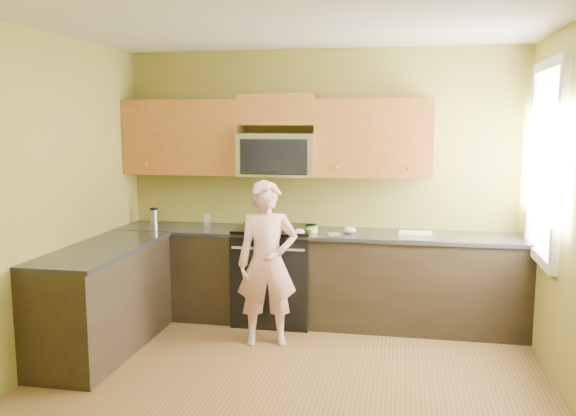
% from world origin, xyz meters
% --- Properties ---
extents(floor, '(4.00, 4.00, 0.00)m').
position_xyz_m(floor, '(0.00, 0.00, 0.00)').
color(floor, brown).
rests_on(floor, ground).
extents(ceiling, '(4.00, 4.00, 0.00)m').
position_xyz_m(ceiling, '(0.00, 0.00, 2.70)').
color(ceiling, white).
rests_on(ceiling, ground).
extents(wall_back, '(4.00, 0.00, 4.00)m').
position_xyz_m(wall_back, '(0.00, 2.00, 1.35)').
color(wall_back, olive).
rests_on(wall_back, ground).
extents(wall_front, '(4.00, 0.00, 4.00)m').
position_xyz_m(wall_front, '(0.00, -2.00, 1.35)').
color(wall_front, olive).
rests_on(wall_front, ground).
extents(wall_left, '(0.00, 4.00, 4.00)m').
position_xyz_m(wall_left, '(-2.00, 0.00, 1.35)').
color(wall_left, olive).
rests_on(wall_left, ground).
extents(cabinet_back_run, '(4.00, 0.60, 0.88)m').
position_xyz_m(cabinet_back_run, '(0.00, 1.70, 0.44)').
color(cabinet_back_run, black).
rests_on(cabinet_back_run, floor).
extents(cabinet_left_run, '(0.60, 1.60, 0.88)m').
position_xyz_m(cabinet_left_run, '(-1.70, 0.60, 0.44)').
color(cabinet_left_run, black).
rests_on(cabinet_left_run, floor).
extents(countertop_back, '(4.00, 0.62, 0.04)m').
position_xyz_m(countertop_back, '(0.00, 1.69, 0.90)').
color(countertop_back, black).
rests_on(countertop_back, cabinet_back_run).
extents(countertop_left, '(0.62, 1.60, 0.04)m').
position_xyz_m(countertop_left, '(-1.69, 0.60, 0.90)').
color(countertop_left, black).
rests_on(countertop_left, cabinet_left_run).
extents(stove, '(0.76, 0.65, 0.95)m').
position_xyz_m(stove, '(-0.40, 1.68, 0.47)').
color(stove, black).
rests_on(stove, floor).
extents(microwave, '(0.76, 0.40, 0.42)m').
position_xyz_m(microwave, '(-0.40, 1.80, 1.45)').
color(microwave, silver).
rests_on(microwave, wall_back).
extents(upper_cab_left, '(1.22, 0.33, 0.75)m').
position_xyz_m(upper_cab_left, '(-1.39, 1.83, 1.45)').
color(upper_cab_left, brown).
rests_on(upper_cab_left, wall_back).
extents(upper_cab_right, '(1.12, 0.33, 0.75)m').
position_xyz_m(upper_cab_right, '(0.54, 1.83, 1.45)').
color(upper_cab_right, brown).
rests_on(upper_cab_right, wall_back).
extents(upper_cab_over_mw, '(0.76, 0.33, 0.30)m').
position_xyz_m(upper_cab_over_mw, '(-0.40, 1.83, 2.10)').
color(upper_cab_over_mw, brown).
rests_on(upper_cab_over_mw, wall_back).
extents(window, '(0.06, 1.06, 1.66)m').
position_xyz_m(window, '(1.98, 1.20, 1.65)').
color(window, white).
rests_on(window, wall_right).
extents(woman, '(0.61, 0.48, 1.47)m').
position_xyz_m(woman, '(-0.34, 1.04, 0.74)').
color(woman, '#F67E7B').
rests_on(woman, floor).
extents(frying_pan, '(0.38, 0.56, 0.07)m').
position_xyz_m(frying_pan, '(-0.32, 1.42, 0.95)').
color(frying_pan, black).
rests_on(frying_pan, stove).
extents(butter_tub, '(0.15, 0.15, 0.09)m').
position_xyz_m(butter_tub, '(-0.03, 1.63, 0.92)').
color(butter_tub, '#FFFE43').
rests_on(butter_tub, countertop_back).
extents(toast_slice, '(0.14, 0.14, 0.01)m').
position_xyz_m(toast_slice, '(0.19, 1.54, 0.93)').
color(toast_slice, '#B27F47').
rests_on(toast_slice, countertop_back).
extents(napkin_a, '(0.13, 0.14, 0.06)m').
position_xyz_m(napkin_a, '(-0.12, 1.46, 0.95)').
color(napkin_a, silver).
rests_on(napkin_a, countertop_back).
extents(napkin_b, '(0.13, 0.14, 0.07)m').
position_xyz_m(napkin_b, '(0.34, 1.64, 0.95)').
color(napkin_b, silver).
rests_on(napkin_b, countertop_back).
extents(dish_towel, '(0.31, 0.25, 0.05)m').
position_xyz_m(dish_towel, '(0.96, 1.53, 0.95)').
color(dish_towel, white).
rests_on(dish_towel, countertop_back).
extents(travel_mug, '(0.10, 0.10, 0.17)m').
position_xyz_m(travel_mug, '(-1.72, 1.78, 0.92)').
color(travel_mug, silver).
rests_on(travel_mug, countertop_back).
extents(glass_c, '(0.09, 0.09, 0.12)m').
position_xyz_m(glass_c, '(-1.15, 1.81, 0.98)').
color(glass_c, silver).
rests_on(glass_c, countertop_back).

